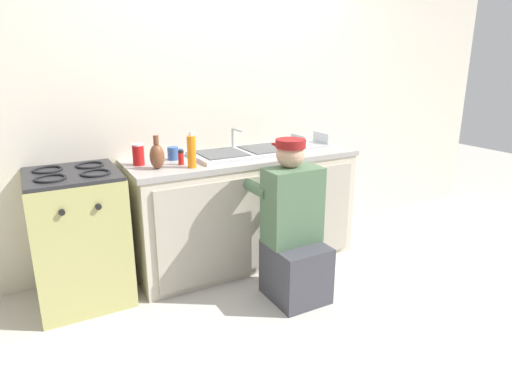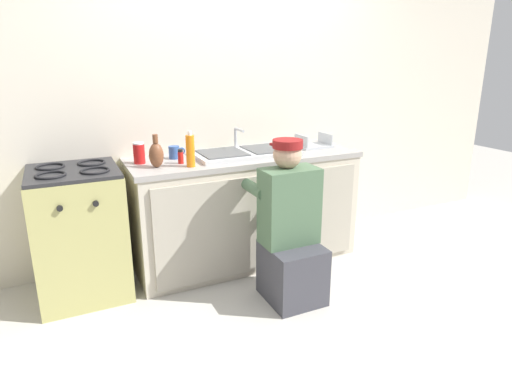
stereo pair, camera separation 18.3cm
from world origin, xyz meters
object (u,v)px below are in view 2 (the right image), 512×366
(sink_double_basin, at_px, (245,152))
(soap_bottle_orange, at_px, (190,151))
(plumber_person, at_px, (290,235))
(dish_rack_tray, at_px, (313,144))
(spice_bottle_red, at_px, (181,157))
(coffee_mug, at_px, (175,152))
(vase_decorative, at_px, (156,155))
(soda_cup_red, at_px, (139,153))
(stove_range, at_px, (80,233))

(sink_double_basin, distance_m, soap_bottle_orange, 0.54)
(plumber_person, distance_m, dish_rack_tray, 1.03)
(sink_double_basin, distance_m, dish_rack_tray, 0.65)
(spice_bottle_red, bearing_deg, coffee_mug, 89.36)
(dish_rack_tray, relative_size, coffee_mug, 2.22)
(plumber_person, height_order, soap_bottle_orange, soap_bottle_orange)
(vase_decorative, height_order, spice_bottle_red, vase_decorative)
(vase_decorative, height_order, soda_cup_red, vase_decorative)
(stove_range, xyz_separation_m, soda_cup_red, (0.45, 0.06, 0.51))
(coffee_mug, xyz_separation_m, soda_cup_red, (-0.27, -0.04, 0.03))
(plumber_person, relative_size, soda_cup_red, 7.26)
(dish_rack_tray, bearing_deg, plumber_person, -131.29)
(stove_range, xyz_separation_m, spice_bottle_red, (0.72, -0.07, 0.48))
(stove_range, height_order, plumber_person, plumber_person)
(soda_cup_red, bearing_deg, soap_bottle_orange, -39.23)
(dish_rack_tray, distance_m, soda_cup_red, 1.45)
(sink_double_basin, bearing_deg, vase_decorative, -171.48)
(sink_double_basin, height_order, coffee_mug, sink_double_basin)
(plumber_person, relative_size, soap_bottle_orange, 4.42)
(vase_decorative, bearing_deg, plumber_person, -36.81)
(plumber_person, xyz_separation_m, coffee_mug, (-0.57, 0.77, 0.47))
(soap_bottle_orange, relative_size, vase_decorative, 1.09)
(stove_range, distance_m, dish_rack_tray, 1.95)
(stove_range, bearing_deg, soap_bottle_orange, -13.79)
(soap_bottle_orange, bearing_deg, plumber_person, -42.11)
(sink_double_basin, xyz_separation_m, plumber_person, (0.04, -0.67, -0.44))
(stove_range, relative_size, soda_cup_red, 6.05)
(sink_double_basin, relative_size, vase_decorative, 3.48)
(soap_bottle_orange, height_order, soda_cup_red, soap_bottle_orange)
(dish_rack_tray, height_order, soda_cup_red, soda_cup_red)
(sink_double_basin, relative_size, spice_bottle_red, 7.62)
(soda_cup_red, height_order, spice_bottle_red, soda_cup_red)
(sink_double_basin, relative_size, dish_rack_tray, 2.86)
(spice_bottle_red, bearing_deg, stove_range, 174.71)
(stove_range, relative_size, vase_decorative, 4.00)
(sink_double_basin, bearing_deg, soda_cup_red, 175.65)
(stove_range, xyz_separation_m, plumber_person, (1.29, -0.66, 0.01))
(vase_decorative, distance_m, spice_bottle_red, 0.19)
(plumber_person, bearing_deg, coffee_mug, 126.26)
(coffee_mug, xyz_separation_m, spice_bottle_red, (-0.00, -0.17, 0.00))
(soap_bottle_orange, relative_size, dish_rack_tray, 0.89)
(stove_range, bearing_deg, dish_rack_tray, 0.94)
(sink_double_basin, bearing_deg, spice_bottle_red, -172.65)
(soda_cup_red, distance_m, spice_bottle_red, 0.30)
(sink_double_basin, distance_m, soda_cup_red, 0.80)
(stove_range, distance_m, coffee_mug, 0.87)
(stove_range, relative_size, spice_bottle_red, 8.75)
(soap_bottle_orange, xyz_separation_m, coffee_mug, (-0.04, 0.29, -0.07))
(sink_double_basin, height_order, soap_bottle_orange, soap_bottle_orange)
(plumber_person, xyz_separation_m, soda_cup_red, (-0.83, 0.73, 0.50))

